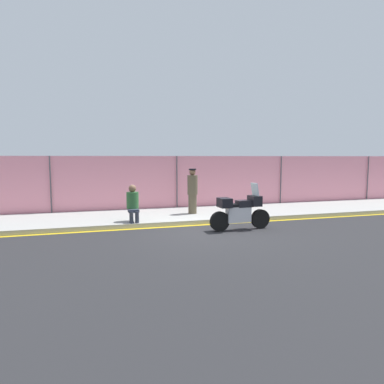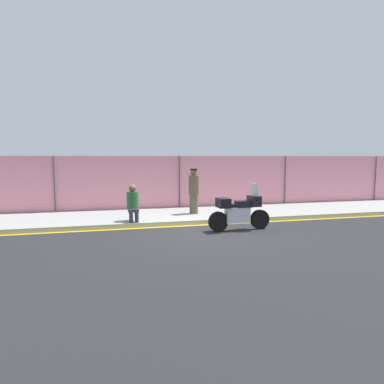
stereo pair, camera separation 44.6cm
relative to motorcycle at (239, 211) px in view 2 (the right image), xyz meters
name	(u,v)px [view 2 (the right image)]	position (x,y,z in m)	size (l,w,h in m)	color
ground_plane	(211,232)	(-0.98, -0.10, -0.62)	(120.00, 120.00, 0.00)	#262628
sidewalk	(188,215)	(-0.98, 2.85, -0.55)	(38.48, 3.29, 0.16)	#9E9E99
curb_paint_stripe	(200,225)	(-0.98, 1.11, -0.62)	(38.48, 0.18, 0.01)	gold
storefront_fence	(179,183)	(-0.98, 4.58, 0.59)	(36.55, 0.17, 2.42)	pink
motorcycle	(239,211)	(0.00, 0.00, 0.00)	(2.11, 0.54, 1.53)	black
officer_standing	(194,191)	(-0.81, 2.69, 0.43)	(0.40, 0.40, 1.77)	brown
person_seated_on_curb	(133,201)	(-3.26, 1.67, 0.23)	(0.42, 0.67, 1.27)	#2D3342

